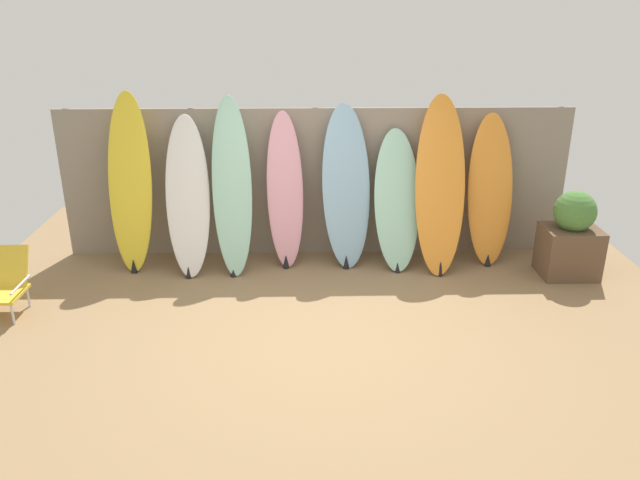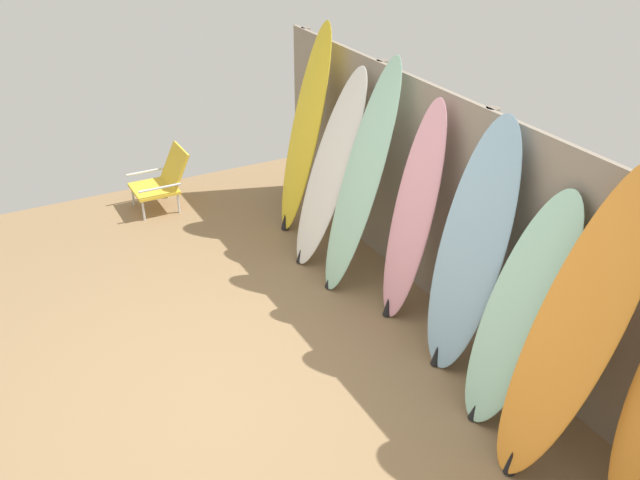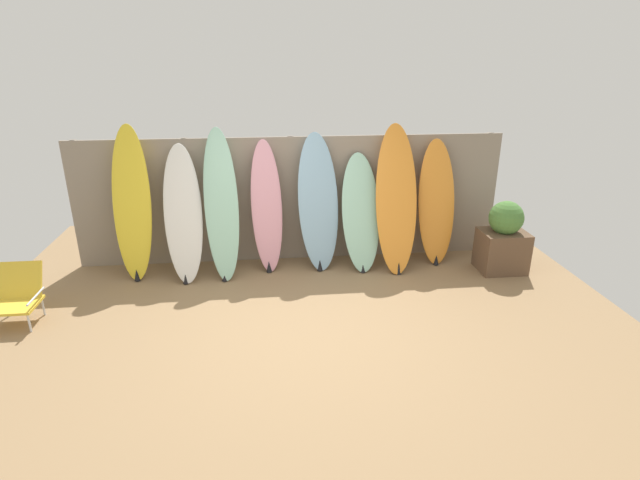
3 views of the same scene
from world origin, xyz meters
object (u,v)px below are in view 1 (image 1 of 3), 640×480
Objects in this scene: surfboard_skyblue_4 at (346,188)px; surfboard_seafoam_5 at (397,201)px; surfboard_orange_7 at (490,191)px; surfboard_seafoam_2 at (232,188)px; surfboard_yellow_0 at (130,184)px; planter_box at (571,237)px; surfboard_orange_6 at (440,186)px; surfboard_white_1 at (188,197)px; surfboard_pink_3 at (285,192)px; beach_chair at (1,282)px.

surfboard_skyblue_4 is 1.18× the size of surfboard_seafoam_5.
surfboard_skyblue_4 is 1.69m from surfboard_orange_7.
surfboard_seafoam_2 is 1.32m from surfboard_skyblue_4.
surfboard_yellow_0 is 1.08× the size of surfboard_skyblue_4.
planter_box is (1.94, -0.38, -0.32)m from surfboard_seafoam_5.
surfboard_orange_6 is (2.38, -0.00, 0.00)m from surfboard_seafoam_2.
surfboard_orange_6 is at bearing -168.78° from surfboard_orange_7.
surfboard_seafoam_2 is at bearing 179.89° from surfboard_orange_6.
surfboard_white_1 is at bearing -178.15° from surfboard_seafoam_2.
surfboard_yellow_0 is 1.15× the size of surfboard_orange_7.
surfboard_white_1 is 0.90× the size of surfboard_seafoam_2.
surfboard_skyblue_4 is at bearing 174.58° from surfboard_seafoam_5.
surfboard_pink_3 is 1.02× the size of surfboard_orange_7.
surfboard_orange_6 reaches higher than surfboard_orange_7.
surfboard_yellow_0 reaches higher than surfboard_white_1.
surfboard_yellow_0 is 3.19× the size of beach_chair.
surfboard_seafoam_2 is 2.57m from beach_chair.
surfboard_yellow_0 is 0.68m from surfboard_white_1.
surfboard_yellow_0 is at bearing 176.48° from surfboard_seafoam_2.
surfboard_yellow_0 is 3.55m from surfboard_orange_6.
surfboard_white_1 is at bearing -7.61° from surfboard_yellow_0.
surfboard_orange_6 is (3.55, -0.08, -0.03)m from surfboard_yellow_0.
surfboard_yellow_0 reaches higher than surfboard_orange_7.
planter_box is (4.35, -0.31, -0.42)m from surfboard_white_1.
surfboard_orange_7 reaches higher than beach_chair.
surfboard_seafoam_5 is 0.90× the size of surfboard_orange_7.
surfboard_orange_6 reaches higher than surfboard_pink_3.
surfboard_white_1 is at bearing -179.76° from surfboard_orange_6.
surfboard_white_1 is at bearing -177.79° from surfboard_orange_7.
surfboard_yellow_0 is at bearing -178.74° from surfboard_pink_3.
beach_chair is (-4.15, -1.12, -0.46)m from surfboard_seafoam_5.
surfboard_orange_7 is (4.17, 0.05, -0.13)m from surfboard_yellow_0.
surfboard_seafoam_2 reaches higher than surfboard_skyblue_4.
surfboard_pink_3 is at bearing 177.34° from surfboard_seafoam_5.
surfboard_yellow_0 is 3.08m from surfboard_seafoam_5.
surfboard_seafoam_2 is at bearing -3.52° from surfboard_yellow_0.
surfboard_orange_6 is (2.89, 0.01, 0.10)m from surfboard_white_1.
surfboard_seafoam_5 is at bearing -5.42° from surfboard_skyblue_4.
surfboard_orange_6 reaches higher than planter_box.
planter_box is (3.24, -0.44, -0.42)m from surfboard_pink_3.
surfboard_seafoam_5 is 2.49× the size of beach_chair.
surfboard_orange_6 is at bearing 167.42° from planter_box.
surfboard_orange_6 is 1.12× the size of surfboard_orange_7.
surfboard_white_1 is 1.82m from surfboard_skyblue_4.
planter_box is at bearing -4.13° from surfboard_white_1.
surfboard_orange_7 is at bearing 3.56° from surfboard_seafoam_5.
planter_box is (5.01, -0.40, -0.55)m from surfboard_yellow_0.
surfboard_seafoam_2 is at bearing -177.73° from surfboard_orange_7.
beach_chair is (-4.63, -1.06, -0.66)m from surfboard_orange_6.
surfboard_skyblue_4 is (1.82, 0.12, 0.05)m from surfboard_white_1.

